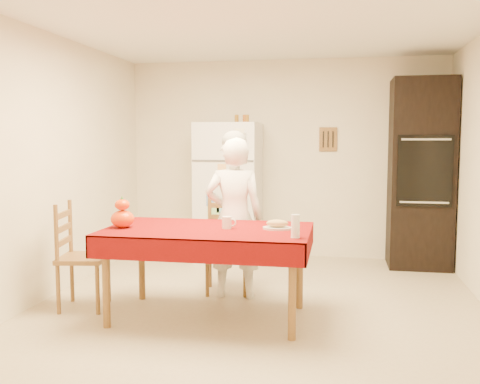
% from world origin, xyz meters
% --- Properties ---
extents(floor, '(4.50, 4.50, 0.00)m').
position_xyz_m(floor, '(0.00, 0.00, 0.00)').
color(floor, tan).
rests_on(floor, ground).
extents(room_shell, '(4.02, 4.52, 2.51)m').
position_xyz_m(room_shell, '(0.00, 0.00, 1.62)').
color(room_shell, '#EEE4C8').
rests_on(room_shell, ground).
extents(refrigerator, '(0.75, 0.74, 1.70)m').
position_xyz_m(refrigerator, '(-0.65, 1.88, 0.85)').
color(refrigerator, white).
rests_on(refrigerator, floor).
extents(oven_cabinet, '(0.70, 0.62, 2.20)m').
position_xyz_m(oven_cabinet, '(1.63, 1.93, 1.10)').
color(oven_cabinet, black).
rests_on(oven_cabinet, floor).
extents(dining_table, '(1.70, 1.00, 0.76)m').
position_xyz_m(dining_table, '(-0.37, -0.30, 0.69)').
color(dining_table, brown).
rests_on(dining_table, floor).
extents(chair_far, '(0.48, 0.46, 0.95)m').
position_xyz_m(chair_far, '(-0.39, 0.53, 0.51)').
color(chair_far, brown).
rests_on(chair_far, floor).
extents(chair_left, '(0.46, 0.48, 0.95)m').
position_xyz_m(chair_left, '(-1.59, -0.26, 0.51)').
color(chair_left, brown).
rests_on(chair_left, floor).
extents(seated_woman, '(0.59, 0.42, 1.52)m').
position_xyz_m(seated_woman, '(-0.27, 0.32, 0.76)').
color(seated_woman, white).
rests_on(seated_woman, floor).
extents(coffee_mug, '(0.08, 0.08, 0.10)m').
position_xyz_m(coffee_mug, '(-0.22, -0.29, 0.81)').
color(coffee_mug, white).
rests_on(coffee_mug, dining_table).
extents(pumpkin_lower, '(0.20, 0.20, 0.15)m').
position_xyz_m(pumpkin_lower, '(-1.09, -0.40, 0.84)').
color(pumpkin_lower, '#D34A04').
rests_on(pumpkin_lower, dining_table).
extents(pumpkin_upper, '(0.12, 0.12, 0.09)m').
position_xyz_m(pumpkin_upper, '(-1.09, -0.40, 0.96)').
color(pumpkin_upper, '#C94904').
rests_on(pumpkin_upper, pumpkin_lower).
extents(wine_glass, '(0.07, 0.07, 0.18)m').
position_xyz_m(wine_glass, '(0.38, -0.60, 0.85)').
color(wine_glass, white).
rests_on(wine_glass, dining_table).
extents(bread_plate, '(0.24, 0.24, 0.02)m').
position_xyz_m(bread_plate, '(0.20, -0.25, 0.77)').
color(bread_plate, silver).
rests_on(bread_plate, dining_table).
extents(bread_loaf, '(0.18, 0.10, 0.06)m').
position_xyz_m(bread_loaf, '(0.20, -0.25, 0.81)').
color(bread_loaf, '#AC7B55').
rests_on(bread_loaf, bread_plate).
extents(spice_jar_left, '(0.05, 0.05, 0.10)m').
position_xyz_m(spice_jar_left, '(-0.56, 1.93, 1.75)').
color(spice_jar_left, '#8C5D19').
rests_on(spice_jar_left, refrigerator).
extents(spice_jar_mid, '(0.05, 0.05, 0.10)m').
position_xyz_m(spice_jar_mid, '(-0.46, 1.93, 1.75)').
color(spice_jar_mid, '#914C1A').
rests_on(spice_jar_mid, refrigerator).
extents(spice_jar_right, '(0.05, 0.05, 0.10)m').
position_xyz_m(spice_jar_right, '(-0.43, 1.93, 1.75)').
color(spice_jar_right, '#93611A').
rests_on(spice_jar_right, refrigerator).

